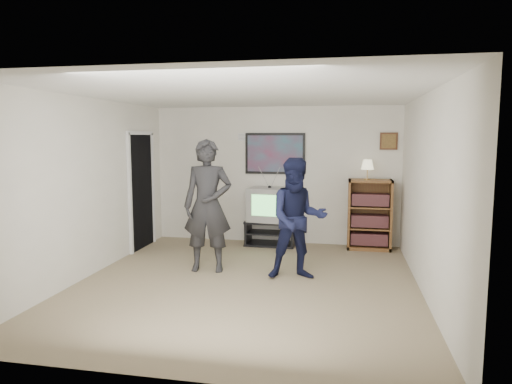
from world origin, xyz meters
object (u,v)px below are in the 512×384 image
(media_stand, at_px, (271,233))
(person_tall, at_px, (208,206))
(bookshelf, at_px, (369,214))
(person_short, at_px, (298,219))
(crt_television, at_px, (270,204))

(media_stand, height_order, person_tall, person_tall)
(bookshelf, height_order, person_short, person_short)
(media_stand, height_order, crt_television, crt_television)
(media_stand, bearing_deg, person_tall, -109.51)
(bookshelf, relative_size, person_short, 0.73)
(person_short, bearing_deg, media_stand, 96.66)
(person_tall, height_order, person_short, person_tall)
(media_stand, height_order, person_short, person_short)
(person_tall, bearing_deg, crt_television, 63.14)
(media_stand, distance_m, bookshelf, 1.78)
(crt_television, bearing_deg, person_tall, -102.56)
(bookshelf, distance_m, person_tall, 3.00)
(media_stand, bearing_deg, bookshelf, 2.45)
(crt_television, xyz_separation_m, person_short, (0.70, -1.87, 0.09))
(person_tall, bearing_deg, bookshelf, 29.78)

